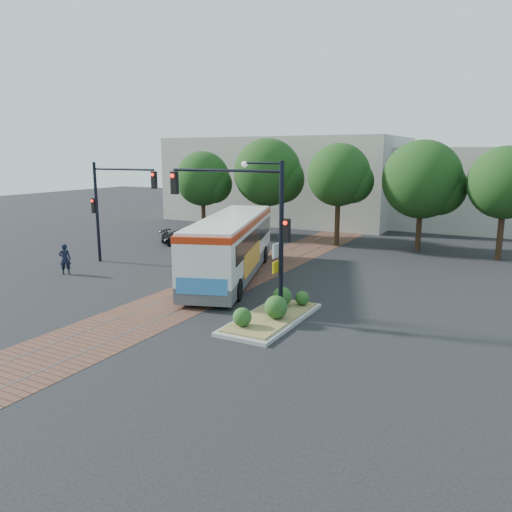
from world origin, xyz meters
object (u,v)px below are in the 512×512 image
Objects in this scene: traffic_island at (273,312)px; officer at (65,259)px; parked_car at (189,238)px; signal_pole_left at (110,199)px; city_bus at (232,243)px; signal_pole_main at (253,214)px.

traffic_island is 13.54m from officer.
parked_car is (-12.60, 11.73, 0.24)m from traffic_island.
officer is (-0.26, -3.36, -3.02)m from signal_pole_left.
city_bus is 7.61m from traffic_island.
city_bus is at bearing 3.63° from signal_pole_left.
signal_pole_left is at bearing 159.64° from traffic_island.
parked_car is (0.85, 10.20, -0.27)m from officer.
traffic_island is 0.87× the size of signal_pole_left.
signal_pole_left is at bearing 164.35° from city_bus.
signal_pole_main is (4.20, -5.31, 2.35)m from city_bus.
city_bus is at bearing 133.65° from traffic_island.
signal_pole_left is (-8.03, -0.51, 2.06)m from city_bus.
traffic_island is 3.08× the size of officer.
traffic_island is at bearing -5.36° from signal_pole_main.
city_bus is at bearing 162.57° from officer.
signal_pole_left reaches higher than officer.
officer is (-13.45, 1.53, 0.51)m from traffic_island.
signal_pole_left is 7.61m from parked_car.
parked_car is (-7.45, 6.33, -1.23)m from city_bus.
city_bus is 2.04× the size of signal_pole_left.
signal_pole_left is 4.53m from officer.
city_bus is 7.25× the size of officer.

